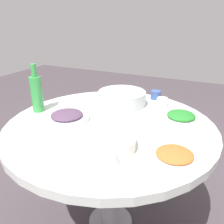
{
  "coord_description": "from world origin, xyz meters",
  "views": [
    {
      "loc": [
        -1.02,
        -0.5,
        1.29
      ],
      "look_at": [
        0.01,
        -0.01,
        0.81
      ],
      "focal_mm": 36.95,
      "sensor_mm": 36.0,
      "label": 1
    }
  ],
  "objects_px": {
    "rice_bowl": "(122,98)",
    "dish_stirfry": "(174,156)",
    "dish_eggplant": "(67,116)",
    "tea_cup_far": "(156,95)",
    "soup_bowl": "(102,142)",
    "round_dining_table": "(110,138)",
    "tea_cup_near": "(162,102)",
    "green_bottle": "(37,93)",
    "dish_greens": "(181,117)"
  },
  "relations": [
    {
      "from": "rice_bowl",
      "to": "dish_stirfry",
      "type": "bearing_deg",
      "value": -137.59
    },
    {
      "from": "dish_eggplant",
      "to": "dish_stirfry",
      "type": "xyz_separation_m",
      "value": [
        -0.13,
        -0.62,
        -0.0
      ]
    },
    {
      "from": "tea_cup_far",
      "to": "soup_bowl",
      "type": "bearing_deg",
      "value": 177.04
    },
    {
      "from": "dish_eggplant",
      "to": "rice_bowl",
      "type": "bearing_deg",
      "value": -27.97
    },
    {
      "from": "round_dining_table",
      "to": "rice_bowl",
      "type": "height_order",
      "value": "rice_bowl"
    },
    {
      "from": "soup_bowl",
      "to": "dish_eggplant",
      "type": "height_order",
      "value": "soup_bowl"
    },
    {
      "from": "tea_cup_near",
      "to": "soup_bowl",
      "type": "bearing_deg",
      "value": 169.59
    },
    {
      "from": "dish_eggplant",
      "to": "dish_stirfry",
      "type": "height_order",
      "value": "dish_eggplant"
    },
    {
      "from": "dish_stirfry",
      "to": "green_bottle",
      "type": "distance_m",
      "value": 0.88
    },
    {
      "from": "rice_bowl",
      "to": "dish_stirfry",
      "type": "relative_size",
      "value": 1.6
    },
    {
      "from": "dish_stirfry",
      "to": "soup_bowl",
      "type": "bearing_deg",
      "value": 98.89
    },
    {
      "from": "dish_greens",
      "to": "tea_cup_near",
      "type": "relative_size",
      "value": 3.0
    },
    {
      "from": "rice_bowl",
      "to": "tea_cup_near",
      "type": "distance_m",
      "value": 0.26
    },
    {
      "from": "tea_cup_near",
      "to": "round_dining_table",
      "type": "bearing_deg",
      "value": 152.73
    },
    {
      "from": "round_dining_table",
      "to": "dish_greens",
      "type": "relative_size",
      "value": 5.22
    },
    {
      "from": "round_dining_table",
      "to": "dish_eggplant",
      "type": "bearing_deg",
      "value": 105.38
    },
    {
      "from": "rice_bowl",
      "to": "round_dining_table",
      "type": "bearing_deg",
      "value": -169.56
    },
    {
      "from": "dish_eggplant",
      "to": "tea_cup_near",
      "type": "bearing_deg",
      "value": -44.41
    },
    {
      "from": "green_bottle",
      "to": "rice_bowl",
      "type": "bearing_deg",
      "value": -52.92
    },
    {
      "from": "round_dining_table",
      "to": "tea_cup_near",
      "type": "height_order",
      "value": "tea_cup_near"
    },
    {
      "from": "dish_stirfry",
      "to": "green_bottle",
      "type": "bearing_deg",
      "value": 79.21
    },
    {
      "from": "round_dining_table",
      "to": "rice_bowl",
      "type": "relative_size",
      "value": 3.68
    },
    {
      "from": "rice_bowl",
      "to": "dish_eggplant",
      "type": "bearing_deg",
      "value": 152.03
    },
    {
      "from": "dish_stirfry",
      "to": "round_dining_table",
      "type": "bearing_deg",
      "value": 63.01
    },
    {
      "from": "soup_bowl",
      "to": "dish_greens",
      "type": "xyz_separation_m",
      "value": [
        0.44,
        -0.26,
        -0.01
      ]
    },
    {
      "from": "dish_greens",
      "to": "dish_stirfry",
      "type": "bearing_deg",
      "value": -173.62
    },
    {
      "from": "tea_cup_far",
      "to": "dish_greens",
      "type": "bearing_deg",
      "value": -142.29
    },
    {
      "from": "round_dining_table",
      "to": "dish_greens",
      "type": "xyz_separation_m",
      "value": [
        0.2,
        -0.34,
        0.11
      ]
    },
    {
      "from": "tea_cup_far",
      "to": "tea_cup_near",
      "type": "bearing_deg",
      "value": -146.75
    },
    {
      "from": "rice_bowl",
      "to": "soup_bowl",
      "type": "bearing_deg",
      "value": -166.05
    },
    {
      "from": "rice_bowl",
      "to": "green_bottle",
      "type": "relative_size",
      "value": 1.07
    },
    {
      "from": "dish_stirfry",
      "to": "green_bottle",
      "type": "relative_size",
      "value": 0.66
    },
    {
      "from": "round_dining_table",
      "to": "tea_cup_far",
      "type": "bearing_deg",
      "value": -13.45
    },
    {
      "from": "round_dining_table",
      "to": "tea_cup_near",
      "type": "relative_size",
      "value": 15.68
    },
    {
      "from": "dish_stirfry",
      "to": "green_bottle",
      "type": "xyz_separation_m",
      "value": [
        0.16,
        0.86,
        0.1
      ]
    },
    {
      "from": "dish_greens",
      "to": "green_bottle",
      "type": "distance_m",
      "value": 0.85
    },
    {
      "from": "soup_bowl",
      "to": "tea_cup_near",
      "type": "xyz_separation_m",
      "value": [
        0.62,
        -0.11,
        -0.0
      ]
    },
    {
      "from": "round_dining_table",
      "to": "rice_bowl",
      "type": "xyz_separation_m",
      "value": [
        0.28,
        0.05,
        0.14
      ]
    },
    {
      "from": "round_dining_table",
      "to": "soup_bowl",
      "type": "relative_size",
      "value": 3.81
    },
    {
      "from": "dish_eggplant",
      "to": "dish_greens",
      "type": "xyz_separation_m",
      "value": [
        0.26,
        -0.58,
        0.0
      ]
    },
    {
      "from": "dish_greens",
      "to": "green_bottle",
      "type": "xyz_separation_m",
      "value": [
        -0.23,
        0.81,
        0.1
      ]
    },
    {
      "from": "dish_eggplant",
      "to": "tea_cup_far",
      "type": "bearing_deg",
      "value": -32.59
    },
    {
      "from": "round_dining_table",
      "to": "soup_bowl",
      "type": "bearing_deg",
      "value": -162.12
    },
    {
      "from": "dish_greens",
      "to": "soup_bowl",
      "type": "bearing_deg",
      "value": 149.24
    },
    {
      "from": "green_bottle",
      "to": "dish_greens",
      "type": "bearing_deg",
      "value": -74.16
    },
    {
      "from": "dish_greens",
      "to": "green_bottle",
      "type": "height_order",
      "value": "green_bottle"
    },
    {
      "from": "dish_stirfry",
      "to": "dish_greens",
      "type": "bearing_deg",
      "value": 6.38
    },
    {
      "from": "soup_bowl",
      "to": "tea_cup_far",
      "type": "relative_size",
      "value": 4.32
    },
    {
      "from": "dish_eggplant",
      "to": "round_dining_table",
      "type": "bearing_deg",
      "value": -74.62
    },
    {
      "from": "dish_eggplant",
      "to": "tea_cup_far",
      "type": "xyz_separation_m",
      "value": [
        0.55,
        -0.35,
        0.01
      ]
    }
  ]
}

